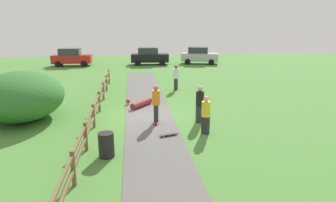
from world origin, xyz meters
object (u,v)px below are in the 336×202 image
(parked_car_silver, at_px, (199,55))
(parked_car_black, at_px, (149,56))
(skater_riding, at_px, (156,102))
(bystander_black, at_px, (200,103))
(bush_large, at_px, (22,96))
(bystander_white, at_px, (176,76))
(parked_car_red, at_px, (71,57))
(bystander_yellow, at_px, (206,113))
(trash_bin, at_px, (106,145))
(skateboard_loose, at_px, (169,134))
(skater_fallen, at_px, (141,103))

(parked_car_silver, height_order, parked_car_black, same)
(skater_riding, bearing_deg, bystander_black, -3.22)
(bush_large, height_order, bystander_white, bush_large)
(parked_car_red, distance_m, parked_car_black, 8.56)
(bystander_white, distance_m, bystander_yellow, 8.81)
(bush_large, height_order, bystander_yellow, bush_large)
(bush_large, bearing_deg, parked_car_silver, 55.66)
(trash_bin, xyz_separation_m, bystander_white, (4.07, 10.66, 0.53))
(trash_bin, height_order, parked_car_black, parked_car_black)
(trash_bin, distance_m, skateboard_loose, 3.03)
(skateboard_loose, bearing_deg, bystander_white, 79.76)
(trash_bin, height_order, skater_fallen, trash_bin)
(skater_fallen, bearing_deg, skater_riding, -78.07)
(bush_large, distance_m, bystander_black, 8.67)
(skateboard_loose, bearing_deg, trash_bin, -144.89)
(trash_bin, bearing_deg, bystander_yellow, 24.50)
(skateboard_loose, height_order, parked_car_black, parked_car_black)
(skater_riding, distance_m, parked_car_red, 22.08)
(bush_large, xyz_separation_m, skater_fallen, (5.82, 1.62, -1.00))
(skater_fallen, height_order, parked_car_red, parked_car_red)
(skater_riding, relative_size, parked_car_silver, 0.41)
(bystander_white, bearing_deg, parked_car_black, 94.38)
(parked_car_silver, bearing_deg, bystander_yellow, -102.00)
(skater_riding, xyz_separation_m, skater_fallen, (-0.64, 3.03, -0.84))
(trash_bin, distance_m, parked_car_silver, 25.80)
(skater_riding, relative_size, bystander_black, 1.03)
(skateboard_loose, distance_m, parked_car_black, 22.52)
(skater_fallen, relative_size, bystander_white, 0.88)
(bystander_white, xyz_separation_m, parked_car_red, (-9.60, 13.57, -0.02))
(bush_large, distance_m, parked_car_black, 20.70)
(trash_bin, relative_size, bystander_black, 0.51)
(bystander_black, distance_m, parked_car_black, 20.88)
(skater_riding, height_order, bystander_white, skater_riding)
(skater_riding, relative_size, bystander_white, 1.03)
(bystander_black, xyz_separation_m, parked_car_red, (-9.67, 20.85, -0.02))
(skater_riding, xyz_separation_m, bystander_yellow, (1.99, -1.64, -0.13))
(skateboard_loose, relative_size, parked_car_silver, 0.18)
(trash_bin, xyz_separation_m, parked_car_black, (3.03, 24.23, 0.51))
(parked_car_silver, bearing_deg, bystander_white, -109.26)
(bystander_black, height_order, bystander_yellow, bystander_black)
(bystander_black, xyz_separation_m, parked_car_silver, (4.68, 20.87, -0.02))
(bystander_yellow, bearing_deg, skater_riding, 140.58)
(skater_fallen, height_order, parked_car_black, parked_car_black)
(bush_large, relative_size, trash_bin, 5.31)
(trash_bin, relative_size, skateboard_loose, 1.09)
(bush_large, xyz_separation_m, parked_car_silver, (13.21, 19.34, -0.24))
(parked_car_silver, bearing_deg, parked_car_red, -179.95)
(bystander_white, distance_m, parked_car_red, 16.62)
(bystander_white, bearing_deg, bush_large, -145.78)
(skater_riding, distance_m, bystander_white, 7.45)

